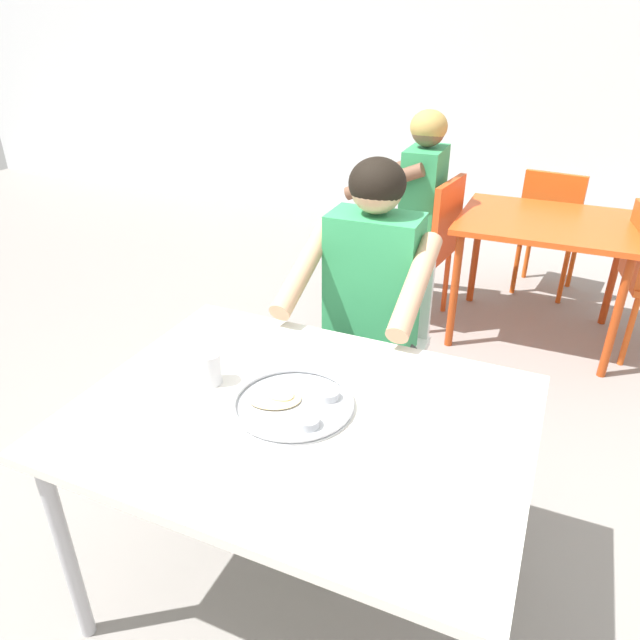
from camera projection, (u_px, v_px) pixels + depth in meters
name	position (u px, v px, depth m)	size (l,w,h in m)	color
ground_plane	(331.00, 599.00, 1.90)	(12.00, 12.00, 0.05)	gray
back_wall	(537.00, 13.00, 4.32)	(12.00, 0.12, 3.40)	white
table_foreground	(301.00, 431.00, 1.59)	(1.21, 0.91, 0.72)	silver
thali_tray	(293.00, 403.00, 1.58)	(0.34, 0.34, 0.03)	#B7BABF
drinking_cup	(209.00, 368.00, 1.66)	(0.07, 0.07, 0.10)	silver
chair_foreground	(379.00, 333.00, 2.44)	(0.40, 0.43, 0.84)	silver
diner_foreground	(365.00, 300.00, 2.15)	(0.49, 0.56, 1.25)	#393939
table_background_red	(546.00, 234.00, 3.16)	(0.93, 0.77, 0.70)	#E04C19
chair_red_left	(429.00, 241.00, 3.38)	(0.44, 0.47, 0.88)	#D9491B
chair_red_far	(550.00, 225.00, 3.72)	(0.43, 0.44, 0.84)	#CE5017
patron_background	(408.00, 198.00, 3.38)	(0.55, 0.49, 1.23)	#252525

